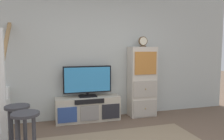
{
  "coord_description": "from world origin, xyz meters",
  "views": [
    {
      "loc": [
        -1.09,
        -2.24,
        1.51
      ],
      "look_at": [
        0.08,
        1.73,
        1.09
      ],
      "focal_mm": 35.51,
      "sensor_mm": 36.0,
      "label": 1
    }
  ],
  "objects_px": {
    "desk_clock": "(143,42)",
    "bar_stool_near": "(26,127)",
    "media_console": "(88,109)",
    "television": "(88,80)",
    "bar_stool_far": "(18,118)",
    "side_cabinet": "(142,82)"
  },
  "relations": [
    {
      "from": "desk_clock",
      "to": "bar_stool_near",
      "type": "relative_size",
      "value": 0.31
    },
    {
      "from": "media_console",
      "to": "television",
      "type": "xyz_separation_m",
      "value": [
        0.0,
        0.02,
        0.59
      ]
    },
    {
      "from": "television",
      "to": "bar_stool_near",
      "type": "distance_m",
      "value": 1.97
    },
    {
      "from": "desk_clock",
      "to": "bar_stool_near",
      "type": "height_order",
      "value": "desk_clock"
    },
    {
      "from": "media_console",
      "to": "bar_stool_near",
      "type": "bearing_deg",
      "value": -123.48
    },
    {
      "from": "desk_clock",
      "to": "bar_stool_far",
      "type": "distance_m",
      "value": 2.9
    },
    {
      "from": "desk_clock",
      "to": "bar_stool_near",
      "type": "xyz_separation_m",
      "value": [
        -2.27,
        -1.6,
        -1.11
      ]
    },
    {
      "from": "television",
      "to": "side_cabinet",
      "type": "bearing_deg",
      "value": -0.65
    },
    {
      "from": "side_cabinet",
      "to": "media_console",
      "type": "bearing_deg",
      "value": -179.52
    },
    {
      "from": "bar_stool_near",
      "to": "bar_stool_far",
      "type": "distance_m",
      "value": 0.49
    },
    {
      "from": "media_console",
      "to": "side_cabinet",
      "type": "height_order",
      "value": "side_cabinet"
    },
    {
      "from": "media_console",
      "to": "desk_clock",
      "type": "distance_m",
      "value": 1.84
    },
    {
      "from": "media_console",
      "to": "television",
      "type": "height_order",
      "value": "television"
    },
    {
      "from": "media_console",
      "to": "bar_stool_near",
      "type": "height_order",
      "value": "bar_stool_near"
    },
    {
      "from": "side_cabinet",
      "to": "desk_clock",
      "type": "relative_size",
      "value": 6.94
    },
    {
      "from": "television",
      "to": "side_cabinet",
      "type": "distance_m",
      "value": 1.21
    },
    {
      "from": "side_cabinet",
      "to": "bar_stool_near",
      "type": "height_order",
      "value": "side_cabinet"
    },
    {
      "from": "side_cabinet",
      "to": "bar_stool_near",
      "type": "xyz_separation_m",
      "value": [
        -2.27,
        -1.61,
        -0.23
      ]
    },
    {
      "from": "bar_stool_far",
      "to": "television",
      "type": "bearing_deg",
      "value": 43.94
    },
    {
      "from": "side_cabinet",
      "to": "television",
      "type": "bearing_deg",
      "value": 179.35
    },
    {
      "from": "desk_clock",
      "to": "bar_stool_far",
      "type": "height_order",
      "value": "desk_clock"
    },
    {
      "from": "media_console",
      "to": "desk_clock",
      "type": "bearing_deg",
      "value": -0.23
    }
  ]
}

